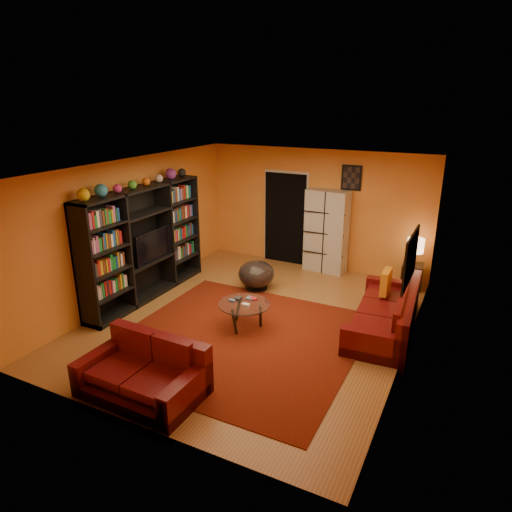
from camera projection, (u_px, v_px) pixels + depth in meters
The scene contains 20 objects.
floor at pixel (254, 319), 7.85m from camera, with size 6.00×6.00×0.00m, color brown.
ceiling at pixel (254, 167), 6.99m from camera, with size 6.00×6.00×0.00m, color white.
wall_back at pixel (316, 209), 9.96m from camera, with size 6.00×6.00×0.00m, color orange.
wall_front at pixel (128, 326), 4.89m from camera, with size 6.00×6.00×0.00m, color orange.
wall_left at pixel (134, 229), 8.48m from camera, with size 6.00×6.00×0.00m, color orange.
wall_right at pixel (413, 273), 6.37m from camera, with size 6.00×6.00×0.00m, color orange.
rug at pixel (240, 338), 7.22m from camera, with size 3.60×3.60×0.01m, color #4E1208.
doorway at pixel (285, 219), 10.31m from camera, with size 0.95×0.10×2.04m, color black.
wall_art_right at pixel (411, 259), 6.02m from camera, with size 0.03×1.00×0.70m, color black.
wall_art_back at pixel (351, 178), 9.37m from camera, with size 0.42×0.03×0.52m, color black.
entertainment_unit at pixel (145, 243), 8.47m from camera, with size 0.45×3.00×2.10m, color black.
tv at pixel (149, 245), 8.52m from camera, with size 0.13×1.01×0.58m, color black.
sofa at pixel (389, 314), 7.42m from camera, with size 1.08×2.35×0.85m.
loveseat at pixel (146, 372), 5.86m from camera, with size 1.58×0.97×0.85m.
throw_pillow at pixel (386, 282), 7.80m from camera, with size 0.12×0.42×0.42m, color orange.
coffee_table at pixel (244, 306), 7.45m from camera, with size 0.86×0.86×0.43m.
storage_cabinet at pixel (326, 231), 9.78m from camera, with size 0.89×0.40×1.79m, color #B6B2A8.
bowl_chair at pixel (256, 274), 9.00m from camera, with size 0.71×0.71×0.58m.
side_table at pixel (412, 276), 9.06m from camera, with size 0.40×0.40×0.50m, color black.
table_lamp at pixel (416, 246), 8.86m from camera, with size 0.32×0.32×0.53m.
Camera 1 is at (3.19, -6.29, 3.62)m, focal length 32.00 mm.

